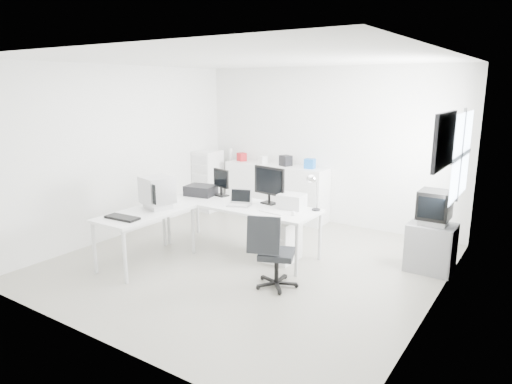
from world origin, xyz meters
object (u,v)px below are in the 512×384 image
Objects in this scene: lcd_monitor_small at (221,183)px; tv_cabinet at (431,247)px; laser_printer at (292,201)px; office_chair at (277,251)px; side_desk at (146,238)px; inkjet_printer at (201,190)px; laptop at (239,198)px; filing_cabinet at (208,181)px; lcd_monitor_large at (269,185)px; main_desk at (241,228)px; crt_tv at (434,208)px; drawer_pedestal at (282,240)px; sideboard at (276,191)px; crt_monitor at (157,194)px.

lcd_monitor_small is 0.65× the size of tv_cabinet.
laser_printer is 1.10m from office_chair.
tv_cabinet is at bearing 29.52° from side_desk.
inkjet_printer is 0.92m from laptop.
lcd_monitor_large is at bearing -30.50° from filing_cabinet.
laser_printer is at bearing 87.03° from office_chair.
main_desk is 2.52× the size of office_chair.
filing_cabinet is (-1.93, 1.59, 0.23)m from main_desk.
crt_tv is at bearing 0.00° from tv_cabinet.
laptop is 0.58× the size of tv_cabinet.
drawer_pedestal is 0.30× the size of sideboard.
side_desk is 1.16× the size of filing_cabinet.
crt_monitor is 2.00m from office_chair.
laptop is at bearing -22.59° from inkjet_printer.
office_chair is (1.94, -0.86, -0.36)m from inkjet_printer.
office_chair is 1.90× the size of crt_tv.
drawer_pedestal is at bearing -21.25° from lcd_monitor_large.
tv_cabinet is at bearing 2.12° from inkjet_printer.
laser_printer reaches higher than inkjet_printer.
inkjet_printer is 1.05× the size of lcd_monitor_small.
lcd_monitor_large is 0.60× the size of office_chair.
main_desk is 0.92m from laser_printer.
main_desk is 1.18× the size of sideboard.
crt_tv reaches higher than laptop.
lcd_monitor_small is at bearing -169.32° from crt_tv.
drawer_pedestal is 1.20× the size of crt_tv.
drawer_pedestal is at bearing 36.57° from side_desk.
lcd_monitor_large reaches higher than drawer_pedestal.
office_chair is at bearing -45.22° from lcd_monitor_large.
tv_cabinet is at bearing 42.71° from crt_monitor.
sideboard is 1.43m from filing_cabinet.
main_desk is 1.71× the size of side_desk.
lcd_monitor_small is at bearing -90.51° from sideboard.
filing_cabinet reaches higher than lcd_monitor_small.
lcd_monitor_small reaches higher than laser_printer.
crt_monitor is at bearing 160.50° from office_chair.
laser_printer is 0.18× the size of sideboard.
filing_cabinet is (-2.68, 1.37, -0.25)m from laser_printer.
crt_tv reaches higher than main_desk.
laser_printer is (0.70, 0.32, -0.02)m from laptop.
crt_tv reaches higher than laser_printer.
side_desk is 2.13× the size of tv_cabinet.
main_desk is at bearing 61.46° from crt_monitor.
crt_monitor is at bearing 90.00° from side_desk.
lcd_monitor_small is at bearing 172.92° from laser_printer.
side_desk is at bearing -100.06° from inkjet_printer.
drawer_pedestal is 2.26m from sideboard.
tv_cabinet is (2.52, 0.94, -0.54)m from laptop.
main_desk is 0.51m from laptop.
filing_cabinet is (-4.50, 0.75, 0.28)m from tv_cabinet.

